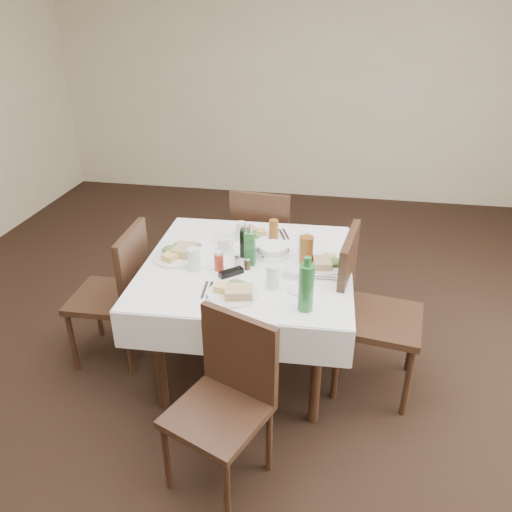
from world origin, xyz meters
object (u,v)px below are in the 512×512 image
at_px(chair_west, 120,288).
at_px(coffee_mug, 224,245).
at_px(water_n, 241,231).
at_px(water_w, 194,259).
at_px(chair_north, 263,238).
at_px(bread_basket, 273,251).
at_px(dining_table, 248,275).
at_px(green_bottle, 306,287).
at_px(chair_south, 228,392).
at_px(water_e, 304,244).
at_px(oil_cruet_green, 250,247).
at_px(oil_cruet_dark, 245,242).
at_px(ketchup_bottle, 219,261).
at_px(water_s, 273,277).
at_px(chair_east, 365,304).

height_order(chair_west, coffee_mug, chair_west).
bearing_deg(coffee_mug, water_n, 70.52).
bearing_deg(water_w, chair_north, 75.66).
relative_size(water_n, bread_basket, 0.57).
distance_m(dining_table, water_n, 0.37).
bearing_deg(water_w, bread_basket, 31.36).
bearing_deg(coffee_mug, green_bottle, -45.60).
distance_m(chair_south, green_bottle, 0.63).
height_order(chair_west, green_bottle, green_bottle).
bearing_deg(coffee_mug, water_e, 5.33).
relative_size(dining_table, oil_cruet_green, 4.84).
bearing_deg(bread_basket, chair_north, 103.91).
relative_size(chair_north, water_n, 8.03).
distance_m(bread_basket, coffee_mug, 0.31).
bearing_deg(chair_north, bread_basket, -76.09).
distance_m(water_n, bread_basket, 0.31).
height_order(oil_cruet_dark, coffee_mug, oil_cruet_dark).
relative_size(chair_north, chair_west, 1.00).
height_order(ketchup_bottle, coffee_mug, ketchup_bottle).
bearing_deg(water_s, oil_cruet_dark, 122.99).
bearing_deg(water_e, coffee_mug, -174.67).
distance_m(dining_table, ketchup_bottle, 0.23).
xyz_separation_m(water_e, bread_basket, (-0.19, -0.05, -0.04)).
height_order(chair_north, water_e, chair_north).
bearing_deg(chair_west, ketchup_bottle, -5.47).
bearing_deg(green_bottle, bread_basket, 113.80).
relative_size(chair_east, green_bottle, 3.38).
distance_m(water_n, oil_cruet_green, 0.36).
relative_size(chair_east, oil_cruet_dark, 4.36).
xyz_separation_m(water_e, water_w, (-0.61, -0.31, -0.00)).
relative_size(chair_west, bread_basket, 4.60).
height_order(dining_table, chair_north, chair_north).
height_order(chair_north, oil_cruet_dark, oil_cruet_dark).
distance_m(water_s, oil_cruet_green, 0.30).
bearing_deg(oil_cruet_green, chair_north, 94.07).
height_order(water_e, bread_basket, water_e).
xyz_separation_m(chair_west, oil_cruet_dark, (0.79, 0.13, 0.33)).
height_order(water_s, water_w, same).
bearing_deg(green_bottle, water_e, 95.66).
relative_size(chair_south, water_n, 7.56).
distance_m(water_e, ketchup_bottle, 0.55).
distance_m(coffee_mug, green_bottle, 0.80).
xyz_separation_m(chair_north, coffee_mug, (-0.13, -0.70, 0.27)).
bearing_deg(water_e, chair_south, -104.85).
xyz_separation_m(oil_cruet_dark, green_bottle, (0.41, -0.52, 0.03)).
bearing_deg(ketchup_bottle, chair_south, -73.80).
relative_size(chair_south, chair_west, 0.94).
height_order(dining_table, water_n, water_n).
relative_size(chair_west, ketchup_bottle, 7.96).
height_order(chair_south, water_s, water_s).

